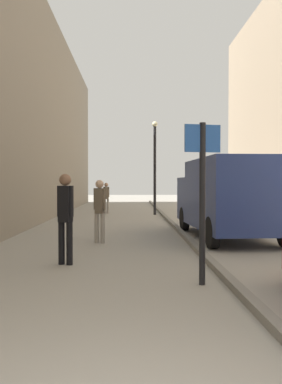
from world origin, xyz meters
TOP-DOWN VIEW (x-y plane):
  - ground_plane at (0.00, 12.00)m, footprint 80.00×80.00m
  - kerb_strip at (1.58, 12.00)m, footprint 0.16×40.00m
  - pedestrian_main_foreground at (-0.87, 8.97)m, footprint 0.33×0.24m
  - pedestrian_mid_block at (-1.33, 6.09)m, footprint 0.34×0.27m
  - pedestrian_far_crossing at (-1.32, 19.48)m, footprint 0.32×0.23m
  - delivery_van at (2.86, 9.92)m, footprint 2.36×5.59m
  - street_sign_post at (1.13, 4.44)m, footprint 0.59×0.15m
  - lamp_post at (1.20, 18.63)m, footprint 0.28×0.28m

SIDE VIEW (x-z plane):
  - ground_plane at x=0.00m, z-range 0.00..0.00m
  - kerb_strip at x=1.58m, z-range 0.00..0.12m
  - pedestrian_far_crossing at x=-1.32m, z-range 0.13..1.76m
  - pedestrian_main_foreground at x=-0.87m, z-range 0.13..1.85m
  - pedestrian_mid_block at x=-1.33m, z-range 0.14..1.96m
  - delivery_van at x=2.86m, z-range 0.09..2.40m
  - street_sign_post at x=1.13m, z-range 0.25..2.85m
  - lamp_post at x=1.20m, z-range 0.34..5.10m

